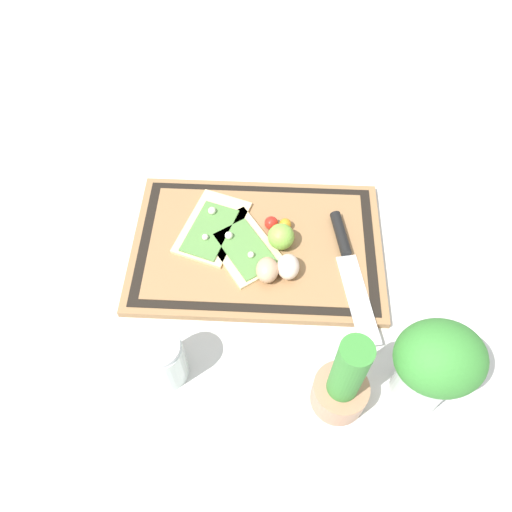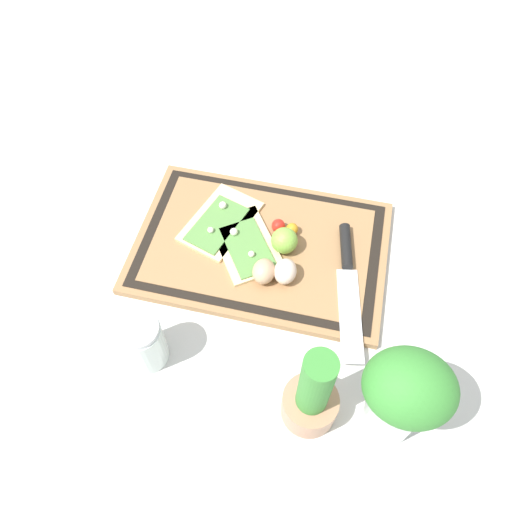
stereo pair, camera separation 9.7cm
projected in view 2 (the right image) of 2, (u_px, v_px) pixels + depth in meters
name	position (u px, v px, depth m)	size (l,w,h in m)	color
ground_plane	(261.00, 249.00, 1.02)	(6.00, 6.00, 0.00)	silver
cutting_board	(261.00, 247.00, 1.02)	(0.51, 0.34, 0.02)	#997047
pizza_slice_near	(220.00, 222.00, 1.03)	(0.16, 0.20, 0.02)	beige
pizza_slice_far	(246.00, 245.00, 1.00)	(0.18, 0.20, 0.02)	beige
knife	(347.00, 267.00, 0.97)	(0.08, 0.29, 0.02)	silver
egg_brown	(264.00, 271.00, 0.95)	(0.04, 0.05, 0.04)	tan
egg_pink	(285.00, 271.00, 0.95)	(0.04, 0.05, 0.04)	beige
lime	(284.00, 241.00, 0.98)	(0.05, 0.05, 0.05)	#7FB742
cherry_tomato_red	(278.00, 226.00, 1.02)	(0.03, 0.03, 0.03)	red
cherry_tomato_yellow	(292.00, 229.00, 1.01)	(0.03, 0.03, 0.03)	orange
herb_pot	(312.00, 397.00, 0.78)	(0.09, 0.09, 0.21)	#AD7A5B
sauce_jar	(144.00, 344.00, 0.86)	(0.07, 0.07, 0.11)	silver
herb_glass	(404.00, 395.00, 0.72)	(0.13, 0.12, 0.22)	silver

